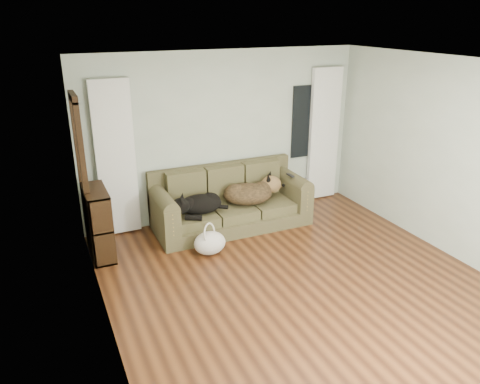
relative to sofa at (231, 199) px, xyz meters
name	(u,v)px	position (x,y,z in m)	size (l,w,h in m)	color
floor	(304,288)	(0.11, -1.98, -0.45)	(5.00, 5.00, 0.00)	#361B0E
ceiling	(317,65)	(0.11, -1.98, 2.15)	(5.00, 5.00, 0.00)	white
wall_back	(224,136)	(0.11, 0.52, 0.85)	(4.50, 0.04, 2.60)	beige
wall_left	(101,221)	(-2.14, -1.98, 0.85)	(0.04, 5.00, 2.60)	beige
wall_right	(459,162)	(2.36, -1.98, 0.85)	(0.04, 5.00, 2.60)	beige
curtain_left	(116,159)	(-1.59, 0.44, 0.70)	(0.55, 0.08, 2.25)	white
curtain_right	(324,135)	(1.91, 0.44, 0.70)	(0.55, 0.08, 2.25)	white
window_pane	(305,122)	(1.56, 0.50, 0.95)	(0.50, 0.03, 1.20)	black
door_casing	(83,179)	(-2.09, 0.07, 0.60)	(0.07, 0.60, 2.10)	black
sofa	(231,199)	(0.00, 0.00, 0.00)	(2.35, 1.02, 0.96)	#474529
dog_black_lab	(198,205)	(-0.56, -0.08, 0.03)	(0.65, 0.45, 0.27)	black
dog_shepherd	(250,194)	(0.30, -0.03, 0.04)	(0.79, 0.56, 0.35)	black
tv_remote	(290,175)	(0.95, -0.11, 0.28)	(0.05, 0.19, 0.02)	black
tote_bag	(210,243)	(-0.63, -0.71, -0.29)	(0.44, 0.34, 0.32)	silver
bookshelf	(98,221)	(-1.98, -0.12, 0.05)	(0.28, 0.76, 0.94)	black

